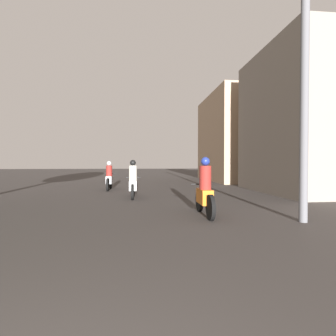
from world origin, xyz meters
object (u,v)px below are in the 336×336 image
utility_pole_near (305,67)px  motorcycle_silver (109,178)px  motorcycle_white (133,182)px  building_right_near (317,122)px  building_right_far (234,138)px  motorcycle_orange (205,192)px

utility_pole_near → motorcycle_silver: bearing=124.6°
motorcycle_white → building_right_near: building_right_near is taller
motorcycle_white → building_right_far: bearing=44.1°
utility_pole_near → motorcycle_orange: bearing=155.5°
motorcycle_orange → utility_pole_near: bearing=-16.0°
motorcycle_silver → building_right_near: size_ratio=0.29×
utility_pole_near → building_right_far: bearing=76.3°
building_right_far → utility_pole_near: (-3.53, -14.51, 0.38)m
building_right_near → motorcycle_white: bearing=-172.5°
motorcycle_orange → motorcycle_silver: bearing=124.1°
motorcycle_orange → building_right_near: 9.07m
motorcycle_white → motorcycle_silver: bearing=105.8°
motorcycle_orange → motorcycle_white: size_ratio=0.98×
motorcycle_silver → utility_pole_near: (5.65, -8.19, 3.16)m
building_right_far → utility_pole_near: bearing=-103.7°
building_right_far → motorcycle_white: bearing=-129.3°
motorcycle_white → utility_pole_near: size_ratio=0.27×
building_right_near → motorcycle_orange: bearing=-143.7°
motorcycle_white → building_right_near: bearing=0.8°
motorcycle_white → building_right_near: 9.53m
motorcycle_orange → motorcycle_silver: size_ratio=0.94×
motorcycle_orange → building_right_far: (5.75, 13.49, 2.76)m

